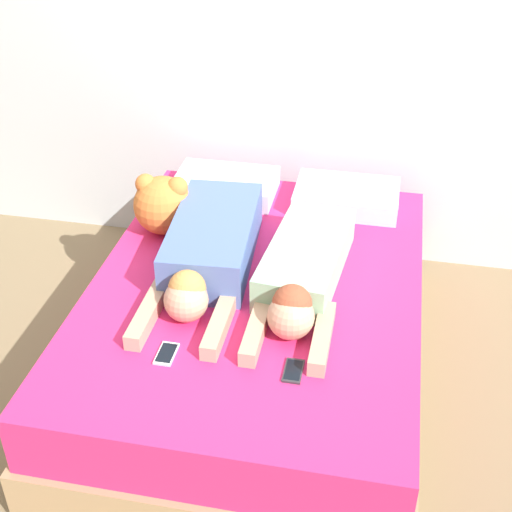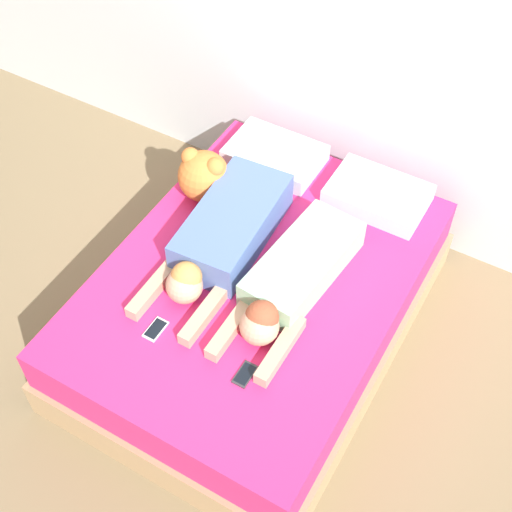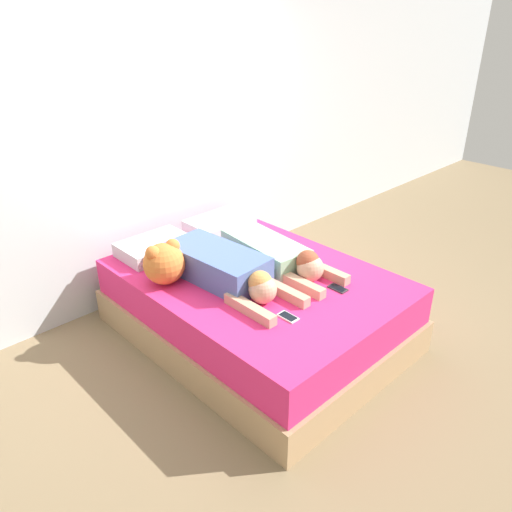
# 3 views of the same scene
# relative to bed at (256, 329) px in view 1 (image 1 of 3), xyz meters

# --- Properties ---
(ground_plane) EXTENTS (12.00, 12.00, 0.00)m
(ground_plane) POSITION_rel_bed_xyz_m (0.00, 0.00, -0.26)
(ground_plane) COLOR #7F6B4C
(wall_back) EXTENTS (12.00, 0.06, 2.60)m
(wall_back) POSITION_rel_bed_xyz_m (0.00, 1.22, 1.04)
(wall_back) COLOR silver
(wall_back) RESTS_ON ground_plane
(bed) EXTENTS (1.57, 2.13, 0.54)m
(bed) POSITION_rel_bed_xyz_m (0.00, 0.00, 0.00)
(bed) COLOR tan
(bed) RESTS_ON ground_plane
(pillow_head_left) EXTENTS (0.56, 0.38, 0.11)m
(pillow_head_left) POSITION_rel_bed_xyz_m (-0.34, 0.82, 0.33)
(pillow_head_left) COLOR silver
(pillow_head_left) RESTS_ON bed
(pillow_head_right) EXTENTS (0.56, 0.38, 0.11)m
(pillow_head_right) POSITION_rel_bed_xyz_m (0.34, 0.82, 0.33)
(pillow_head_right) COLOR silver
(pillow_head_right) RESTS_ON bed
(person_left) EXTENTS (0.43, 1.14, 0.22)m
(person_left) POSITION_rel_bed_xyz_m (-0.24, 0.07, 0.38)
(person_left) COLOR #4C66A5
(person_left) RESTS_ON bed
(person_right) EXTENTS (0.39, 1.08, 0.23)m
(person_right) POSITION_rel_bed_xyz_m (0.22, -0.01, 0.36)
(person_right) COLOR #8CBF99
(person_right) RESTS_ON bed
(cell_phone_left) EXTENTS (0.07, 0.14, 0.01)m
(cell_phone_left) POSITION_rel_bed_xyz_m (-0.26, -0.56, 0.28)
(cell_phone_left) COLOR silver
(cell_phone_left) RESTS_ON bed
(cell_phone_right) EXTENTS (0.07, 0.14, 0.01)m
(cell_phone_right) POSITION_rel_bed_xyz_m (0.26, -0.56, 0.28)
(cell_phone_right) COLOR #2D2D33
(cell_phone_right) RESTS_ON bed
(plush_toy) EXTENTS (0.30, 0.30, 0.32)m
(plush_toy) POSITION_rel_bed_xyz_m (-0.56, 0.37, 0.43)
(plush_toy) COLOR orange
(plush_toy) RESTS_ON bed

